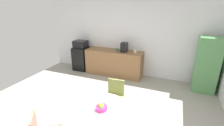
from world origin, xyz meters
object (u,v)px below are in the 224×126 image
object	(u,v)px
mini_fridge	(81,58)
mug_white	(117,50)
round_table	(99,116)
coffee_maker	(124,47)
fruit_bowl	(101,107)
chair_olive	(115,93)
microwave	(80,44)
mug_green	(135,51)
locker_cabinet	(207,65)

from	to	relation	value
mini_fridge	mug_white	xyz separation A→B (m)	(1.46, 0.01, 0.51)
mini_fridge	mug_white	world-z (taller)	mug_white
round_table	coffee_maker	distance (m)	3.11
fruit_bowl	mug_white	world-z (taller)	mug_white
chair_olive	coffee_maker	distance (m)	2.20
mini_fridge	mug_white	size ratio (longest dim) A/B	6.84
microwave	mug_green	distance (m)	2.10
fruit_bowl	mug_white	size ratio (longest dim) A/B	1.61
round_table	mug_green	bearing A→B (deg)	93.02
chair_olive	coffee_maker	bearing A→B (deg)	102.65
round_table	mug_green	xyz separation A→B (m)	(-0.16, 3.06, 0.33)
mini_fridge	mug_green	bearing A→B (deg)	0.74
coffee_maker	mug_white	bearing A→B (deg)	177.58
chair_olive	mug_white	world-z (taller)	mug_white
locker_cabinet	coffee_maker	distance (m)	2.52
microwave	coffee_maker	distance (m)	1.73
fruit_bowl	mug_green	bearing A→B (deg)	93.88
microwave	chair_olive	size ratio (longest dim) A/B	0.58
mug_white	coffee_maker	world-z (taller)	coffee_maker
round_table	mug_white	distance (m)	3.17
locker_cabinet	coffee_maker	size ratio (longest dim) A/B	5.03
locker_cabinet	chair_olive	distance (m)	2.85
coffee_maker	chair_olive	bearing A→B (deg)	-77.35
chair_olive	mug_white	bearing A→B (deg)	109.31
mug_white	mini_fridge	bearing A→B (deg)	-179.56
chair_olive	mug_green	world-z (taller)	mug_green
mini_fridge	fruit_bowl	size ratio (longest dim) A/B	4.24
round_table	chair_olive	size ratio (longest dim) A/B	1.30
microwave	mug_white	size ratio (longest dim) A/B	3.72
round_table	mug_white	size ratio (longest dim) A/B	8.38
chair_olive	fruit_bowl	size ratio (longest dim) A/B	3.98
mini_fridge	round_table	xyz separation A→B (m)	(2.26, -3.03, 0.17)
mini_fridge	microwave	size ratio (longest dim) A/B	1.84
microwave	mug_white	bearing A→B (deg)	0.44
mini_fridge	mug_white	bearing A→B (deg)	0.44
locker_cabinet	fruit_bowl	bearing A→B (deg)	-123.18
mug_white	microwave	bearing A→B (deg)	-179.56
microwave	chair_olive	distance (m)	3.06
microwave	mug_green	world-z (taller)	microwave
fruit_bowl	mini_fridge	bearing A→B (deg)	127.28
mug_green	round_table	bearing A→B (deg)	-86.98
mini_fridge	coffee_maker	world-z (taller)	coffee_maker
microwave	mug_green	bearing A→B (deg)	0.74
fruit_bowl	mug_green	xyz separation A→B (m)	(-0.21, 3.06, 0.14)
mug_white	mug_green	world-z (taller)	same
mug_green	locker_cabinet	bearing A→B (deg)	-3.42
round_table	locker_cabinet	bearing A→B (deg)	56.15
round_table	fruit_bowl	world-z (taller)	fruit_bowl
mug_white	fruit_bowl	bearing A→B (deg)	-74.40
round_table	fruit_bowl	xyz separation A→B (m)	(0.05, -0.00, 0.19)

